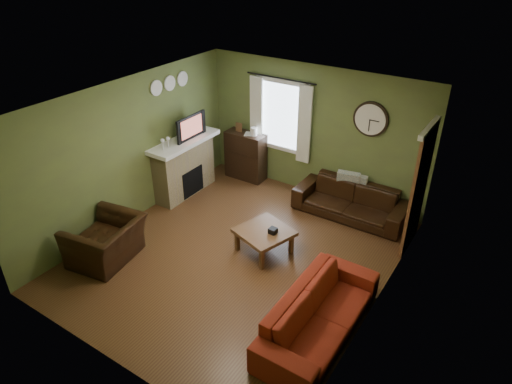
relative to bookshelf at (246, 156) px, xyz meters
The scene contains 31 objects.
floor 2.82m from the bookshelf, 58.61° to the right, with size 4.60×5.20×0.00m, color #4F301A.
ceiling 3.47m from the bookshelf, 58.61° to the right, with size 4.60×5.20×0.00m, color white.
wall_left 2.64m from the bookshelf, 109.84° to the right, with size 0.00×5.20×2.60m, color #586834.
wall_right 4.50m from the bookshelf, 32.31° to the right, with size 0.00×5.20×2.60m, color #586834.
wall_back 1.66m from the bookshelf, ahead, with size 4.60×0.00×2.60m, color #586834.
wall_front 5.23m from the bookshelf, 73.78° to the right, with size 4.60×0.00×2.60m, color #586834.
fireplace 1.38m from the bookshelf, 118.24° to the right, with size 0.40×1.40×1.10m, color tan.
firebox 1.32m from the bookshelf, 110.86° to the right, with size 0.04×0.60×0.55m, color black.
mantel 1.51m from the bookshelf, 117.13° to the right, with size 0.58×1.60×0.08m, color white.
tv 1.49m from the bookshelf, 119.49° to the right, with size 0.60×0.08×0.35m, color black.
tv_screen 1.49m from the bookshelf, 116.14° to the right, with size 0.02×0.62×0.36m, color #994C3F.
medallion_left 2.48m from the bookshelf, 118.01° to the right, with size 0.28×0.28×0.03m, color white.
medallion_mid 2.28m from the bookshelf, 124.40° to the right, with size 0.28×0.28×0.03m, color white.
medallion_right 2.11m from the bookshelf, 133.85° to the right, with size 0.28×0.28×0.03m, color white.
window_pane 1.25m from the bookshelf, 15.82° to the left, with size 1.00×0.02×1.30m, color silver, non-canonical shape.
curtain_rod 1.91m from the bookshelf, ahead, with size 0.03×0.03×1.50m, color black.
curtain_left 0.96m from the bookshelf, 29.64° to the left, with size 0.28×0.04×1.55m, color silver.
curtain_right 1.60m from the bookshelf, ahead, with size 0.28×0.04×1.55m, color silver.
wall_clock 2.86m from the bookshelf, ahead, with size 0.64×0.06×0.64m, color white, non-canonical shape.
door 3.79m from the bookshelf, ahead, with size 0.05×0.90×2.10m, color brown.
bookshelf is the anchor object (origin of this frame).
book 0.45m from the bookshelf, 69.55° to the right, with size 0.17×0.22×0.02m, color brown.
sofa_brown 2.52m from the bookshelf, ahead, with size 2.09×0.82×0.61m, color black.
pillow_left 2.32m from the bookshelf, ahead, with size 0.42×0.13×0.42m, color #98A096.
pillow_right 2.49m from the bookshelf, ahead, with size 0.36×0.11×0.36m, color #98A096.
sofa_red 4.56m from the bookshelf, 43.54° to the right, with size 2.17×0.85×0.63m, color maroon.
armchair 3.60m from the bookshelf, 94.34° to the right, with size 1.09×0.95×0.71m, color black.
coffee_table 2.71m from the bookshelf, 49.34° to the right, with size 0.80×0.80×0.42m, color brown, non-canonical shape.
tissue_box 2.79m from the bookshelf, 46.72° to the right, with size 0.12×0.12×0.09m, color black.
wine_glass_a 2.04m from the bookshelf, 108.71° to the right, with size 0.08×0.08×0.22m, color white, non-canonical shape.
wine_glass_b 1.92m from the bookshelf, 110.17° to the right, with size 0.07×0.07×0.21m, color white, non-canonical shape.
Camera 1 is at (3.55, -4.90, 4.67)m, focal length 32.00 mm.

